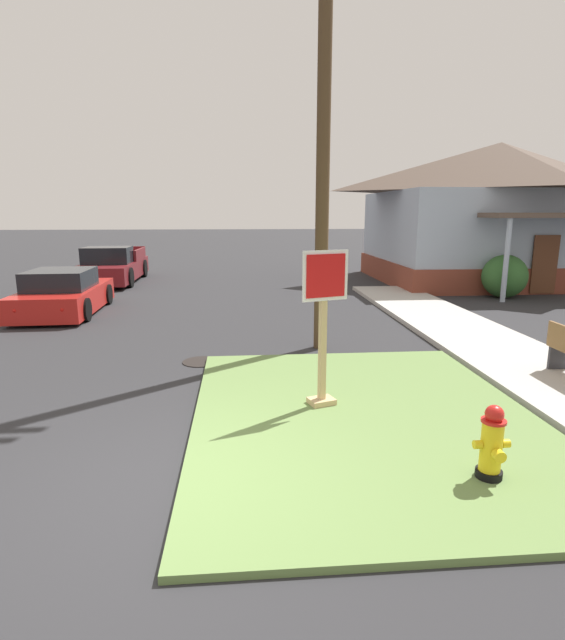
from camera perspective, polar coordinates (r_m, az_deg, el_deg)
name	(u,v)px	position (r m, az deg, el deg)	size (l,w,h in m)	color
ground_plane	(159,486)	(5.57, -14.11, -18.22)	(160.00, 160.00, 0.00)	#2B2B2D
grass_corner_patch	(364,416)	(7.04, 9.40, -10.91)	(4.68, 5.89, 0.08)	#668447
sidewalk_strip	(479,339)	(11.66, 21.83, -2.12)	(2.20, 15.28, 0.12)	#B2AFA8
fire_hydrant	(492,444)	(5.67, 23.13, -13.13)	(0.38, 0.34, 0.80)	black
stop_sign	(323,333)	(6.92, 4.75, -1.48)	(0.66, 0.38, 2.22)	tan
manhole_cover	(201,362)	(9.55, -9.45, -4.80)	(0.70, 0.70, 0.02)	black
parked_sedan_red	(64,294)	(15.17, -24.08, 2.74)	(2.07, 4.11, 1.25)	red
pickup_truck_maroon	(112,267)	(21.24, -19.16, 5.81)	(2.20, 5.32, 1.48)	maroon
utility_pole	(325,73)	(10.40, 4.90, 26.65)	(1.79, 0.27, 10.24)	#4C3823
corner_house	(496,212)	(22.25, 23.53, 11.47)	(9.71, 8.84, 5.52)	brown
shrub_near_porch	(505,276)	(18.02, 24.39, 4.65)	(1.46, 1.46, 1.43)	#31612C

